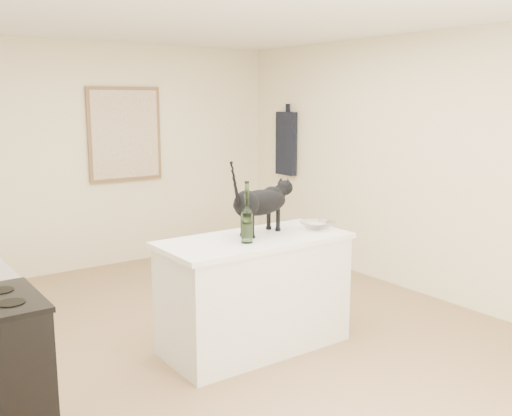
# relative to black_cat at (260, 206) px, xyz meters

# --- Properties ---
(floor) EXTENTS (5.50, 5.50, 0.00)m
(floor) POSITION_rel_black_cat_xyz_m (-0.21, 0.12, -1.13)
(floor) COLOR #946B4E
(floor) RESTS_ON ground
(ceiling) EXTENTS (5.50, 5.50, 0.00)m
(ceiling) POSITION_rel_black_cat_xyz_m (-0.21, 0.12, 1.47)
(ceiling) COLOR white
(ceiling) RESTS_ON ground
(wall_back) EXTENTS (4.50, 0.00, 4.50)m
(wall_back) POSITION_rel_black_cat_xyz_m (-0.21, 2.87, 0.17)
(wall_back) COLOR beige
(wall_back) RESTS_ON ground
(wall_right) EXTENTS (0.00, 5.50, 5.50)m
(wall_right) POSITION_rel_black_cat_xyz_m (2.04, 0.12, 0.17)
(wall_right) COLOR beige
(wall_right) RESTS_ON ground
(island_base) EXTENTS (1.44, 0.67, 0.86)m
(island_base) POSITION_rel_black_cat_xyz_m (-0.11, -0.08, -0.70)
(island_base) COLOR white
(island_base) RESTS_ON floor
(island_top) EXTENTS (1.50, 0.70, 0.04)m
(island_top) POSITION_rel_black_cat_xyz_m (-0.11, -0.08, -0.25)
(island_top) COLOR white
(island_top) RESTS_ON island_base
(artwork_frame) EXTENTS (0.90, 0.03, 1.10)m
(artwork_frame) POSITION_rel_black_cat_xyz_m (0.09, 2.84, 0.42)
(artwork_frame) COLOR brown
(artwork_frame) RESTS_ON wall_back
(artwork_canvas) EXTENTS (0.82, 0.00, 1.02)m
(artwork_canvas) POSITION_rel_black_cat_xyz_m (0.09, 2.82, 0.42)
(artwork_canvas) COLOR beige
(artwork_canvas) RESTS_ON wall_back
(hanging_garment) EXTENTS (0.08, 0.34, 0.80)m
(hanging_garment) POSITION_rel_black_cat_xyz_m (1.98, 2.17, 0.27)
(hanging_garment) COLOR black
(hanging_garment) RESTS_ON wall_right
(black_cat) EXTENTS (0.67, 0.35, 0.45)m
(black_cat) POSITION_rel_black_cat_xyz_m (0.00, 0.00, 0.00)
(black_cat) COLOR black
(black_cat) RESTS_ON island_top
(wine_bottle) EXTENTS (0.11, 0.11, 0.41)m
(wine_bottle) POSITION_rel_black_cat_xyz_m (-0.25, -0.18, -0.02)
(wine_bottle) COLOR #2A5C24
(wine_bottle) RESTS_ON island_top
(glass_bowl) EXTENTS (0.27, 0.27, 0.06)m
(glass_bowl) POSITION_rel_black_cat_xyz_m (0.48, -0.14, -0.19)
(glass_bowl) COLOR white
(glass_bowl) RESTS_ON island_top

